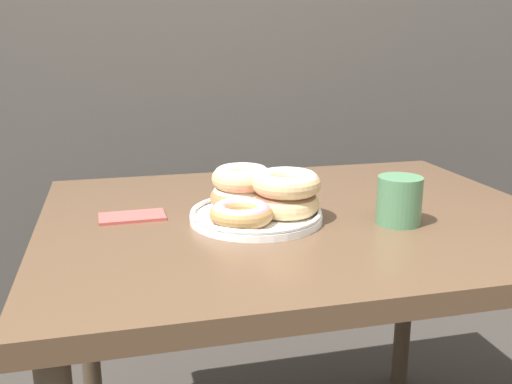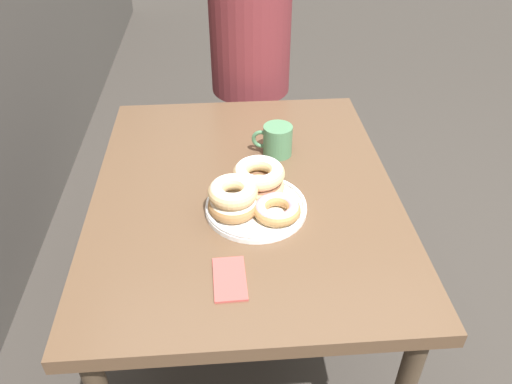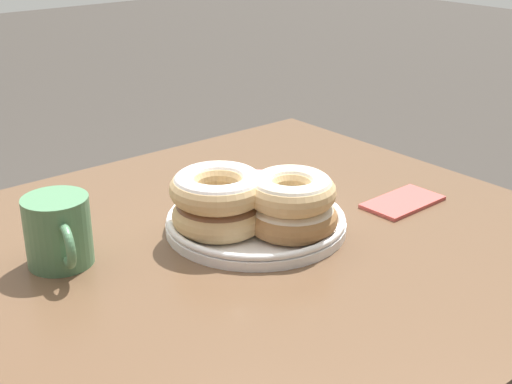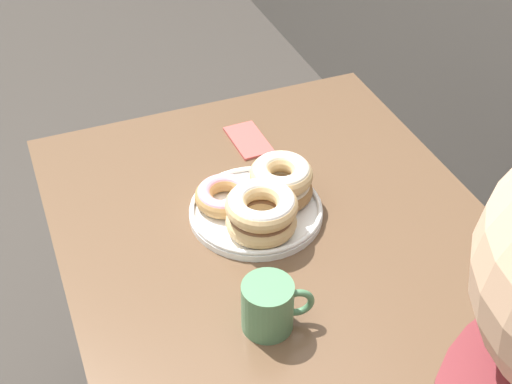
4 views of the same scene
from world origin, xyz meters
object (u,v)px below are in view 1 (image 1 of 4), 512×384
Objects in this scene: napkin at (132,217)px; donut_plate at (260,198)px; dining_table at (298,247)px; coffee_mug at (399,199)px.

donut_plate is at bearing -15.40° from napkin.
donut_plate reaches higher than dining_table.
coffee_mug is 0.54m from napkin.
coffee_mug is at bearing -32.37° from dining_table.
donut_plate is (-0.09, -0.02, 0.12)m from dining_table.
coffee_mug is at bearing -19.35° from donut_plate.
dining_table is 0.15m from donut_plate.
dining_table is 3.72× the size of donut_plate.
napkin is at bearing 164.60° from donut_plate.
donut_plate is 0.27m from napkin.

